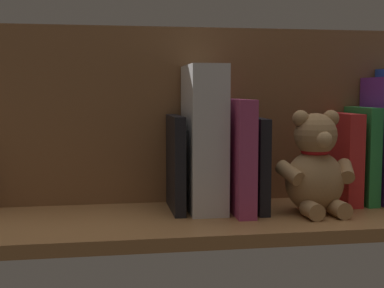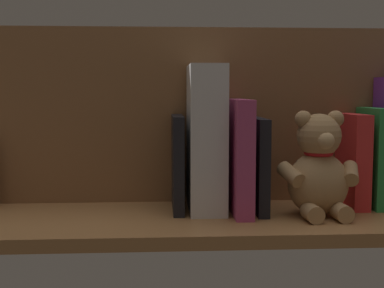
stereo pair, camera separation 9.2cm
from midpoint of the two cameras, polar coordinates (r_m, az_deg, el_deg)
ground_plane at (r=94.31cm, az=-2.82°, el=-8.30°), size 104.89×28.75×2.20cm
shelf_back_panel at (r=103.69cm, az=-3.62°, el=3.09°), size 104.89×1.50×34.01cm
book_2 at (r=106.87cm, az=17.36°, el=0.34°), size 2.16×13.65×24.41cm
book_3 at (r=106.69cm, az=15.50°, el=-1.17°), size 2.38×11.55×18.64cm
book_4 at (r=105.28cm, az=13.65°, el=-1.53°), size 3.08×11.52×17.50cm
teddy_bear at (r=95.73cm, az=10.52°, el=-2.57°), size 14.93×11.99×18.41cm
book_5 at (r=97.77cm, az=4.01°, el=-2.09°), size 1.97×15.31×16.95cm
book_6 at (r=95.90cm, az=2.09°, el=-1.23°), size 3.13×17.18×20.29cm
dictionary_thick_white at (r=95.97cm, az=-1.45°, el=0.62°), size 6.44×14.25×26.41cm
book_7 at (r=96.39cm, az=-4.53°, el=-2.09°), size 1.97×13.48×17.35cm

